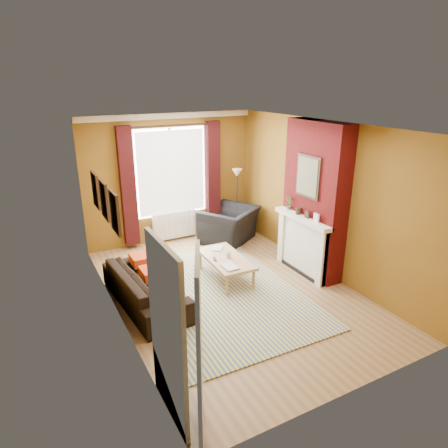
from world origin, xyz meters
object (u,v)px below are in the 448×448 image
Objects in this scene: armchair at (229,225)px; floor_lamp at (237,183)px; sofa at (145,287)px; coffee_table at (226,260)px; wicker_stool at (221,234)px.

armchair is 0.76× the size of floor_lamp.
sofa is 1.56m from coffee_table.
armchair is at bearing 22.20° from wicker_stool.
armchair is 0.90× the size of coffee_table.
wicker_stool is 0.32× the size of floor_lamp.
floor_lamp is at bearing 33.08° from wicker_stool.
floor_lamp is (0.61, 0.40, 0.98)m from wicker_stool.
floor_lamp is at bearing 57.45° from coffee_table.
armchair is 2.36× the size of wicker_stool.
coffee_table is 2.61× the size of wicker_stool.
sofa is 1.55× the size of coffee_table.
wicker_stool is at bearing -58.64° from sofa.
sofa is 3.59m from floor_lamp.
wicker_stool reaches higher than coffee_table.
floor_lamp reaches higher than sofa.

